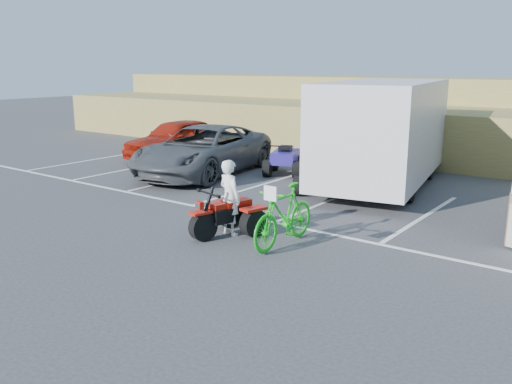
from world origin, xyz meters
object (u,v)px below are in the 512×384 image
Objects in this scene: grey_pickup at (203,150)px; cargo_trailer at (384,130)px; green_dirt_bike at (284,216)px; red_car at (177,139)px; red_trike_atv at (225,235)px; quad_atv_green at (318,192)px; quad_atv_blue at (285,174)px; rider at (230,198)px.

cargo_trailer is at bearing 8.01° from grey_pickup.
red_car is at bearing 145.51° from green_dirt_bike.
grey_pickup is at bearing 143.91° from green_dirt_bike.
red_trike_atv is 4.87m from quad_atv_green.
quad_atv_green is at bearing -58.85° from quad_atv_blue.
red_car is 2.75× the size of quad_atv_blue.
red_trike_atv is 0.35× the size of red_car.
red_trike_atv is at bearing -106.41° from quad_atv_green.
quad_atv_blue is at bearing -51.84° from rider.
rider is 6.72m from cargo_trailer.
grey_pickup is 3.53× the size of quad_atv_green.
grey_pickup is 3.54× the size of quad_atv_blue.
grey_pickup is 1.29× the size of red_car.
grey_pickup is at bearing -29.25° from red_car.
green_dirt_bike is at bearing -45.76° from grey_pickup.
grey_pickup is 2.94m from quad_atv_blue.
quad_atv_blue is (-3.43, -0.24, -1.74)m from cargo_trailer.
grey_pickup is at bearing 150.42° from red_trike_atv.
red_car is (-8.14, 6.58, -0.06)m from rider.
green_dirt_bike is at bearing 24.78° from red_trike_atv.
red_trike_atv is 0.97× the size of rider.
cargo_trailer reaches higher than grey_pickup.
quad_atv_green is at bearing -69.67° from rider.
red_trike_atv is at bearing -170.13° from green_dirt_bike.
cargo_trailer is 3.85m from quad_atv_blue.
grey_pickup reaches higher than quad_atv_green.
rider is 4.81m from quad_atv_green.
quad_atv_green is (7.67, -1.87, -0.79)m from red_car.
red_trike_atv is 7.10m from grey_pickup.
quad_atv_blue is 2.86m from quad_atv_green.
red_car is at bearing 139.46° from grey_pickup.
red_trike_atv is 10.56m from red_car.
quad_atv_green is (2.31, -1.68, 0.00)m from quad_atv_blue.
rider reaches higher than grey_pickup.
red_car is 8.84m from cargo_trailer.
cargo_trailer is at bearing -80.94° from rider.
cargo_trailer is at bearing -18.82° from quad_atv_blue.
quad_atv_blue is 1.00× the size of quad_atv_green.
cargo_trailer reaches higher than rider.
red_trike_atv is at bearing 90.00° from rider.
green_dirt_bike is 7.97m from grey_pickup.
red_trike_atv is at bearing -106.44° from cargo_trailer.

